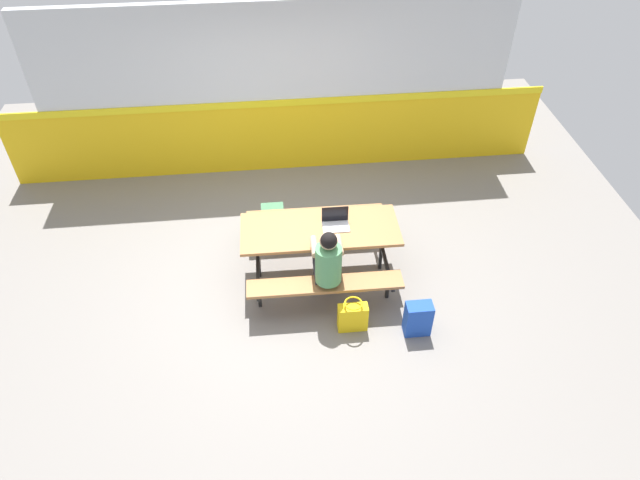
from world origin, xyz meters
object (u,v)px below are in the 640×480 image
Objects in this scene: student_nearer at (328,262)px; satchel_spare at (418,318)px; picnic_table_main at (320,238)px; backpack_dark at (273,219)px; tote_bag_bright at (353,317)px; laptop_silver at (336,222)px.

satchel_spare is (0.98, -0.52, -0.49)m from student_nearer.
student_nearer reaches higher than picnic_table_main.
picnic_table_main is at bearing -57.47° from backpack_dark.
backpack_dark is 2.49m from satchel_spare.
satchel_spare is (0.73, -0.12, 0.02)m from tote_bag_bright.
backpack_dark is (-0.74, 0.83, -0.57)m from laptop_silver.
laptop_silver is (0.16, 0.59, 0.08)m from student_nearer.
backpack_dark and satchel_spare have the same top height.
picnic_table_main is 0.29m from laptop_silver.
backpack_dark is 1.00× the size of satchel_spare.
laptop_silver is 1.49m from satchel_spare.
satchel_spare is at bearing -53.80° from laptop_silver.
satchel_spare reaches higher than tote_bag_bright.
student_nearer is 0.62m from laptop_silver.
picnic_table_main is 4.35× the size of satchel_spare.
tote_bag_bright is (0.28, -0.95, -0.38)m from picnic_table_main.
tote_bag_bright is at bearing 170.51° from satchel_spare.
backpack_dark is (-0.58, 1.42, -0.49)m from student_nearer.
tote_bag_bright is (0.83, -1.82, -0.02)m from backpack_dark.
laptop_silver is 0.75× the size of tote_bag_bright.
laptop_silver is at bearing 10.39° from picnic_table_main.
student_nearer reaches higher than backpack_dark.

